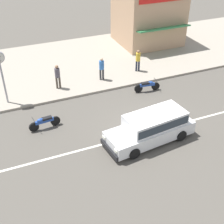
{
  "coord_description": "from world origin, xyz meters",
  "views": [
    {
      "loc": [
        -7.41,
        -11.92,
        10.52
      ],
      "look_at": [
        -1.76,
        1.54,
        0.8
      ],
      "focal_mm": 50.0,
      "sensor_mm": 36.0,
      "label": 1
    }
  ],
  "objects": [
    {
      "name": "pedestrian_near_clock",
      "position": [
        2.54,
        6.86,
        1.1
      ],
      "size": [
        0.34,
        0.34,
        1.64
      ],
      "color": "#232838",
      "rests_on": "kerb_strip"
    },
    {
      "name": "lane_centre_stripe",
      "position": [
        0.0,
        0.0,
        0.0
      ],
      "size": [
        50.4,
        0.14,
        0.01
      ],
      "primitive_type": "cube",
      "color": "silver",
      "rests_on": "ground"
    },
    {
      "name": "ground_plane",
      "position": [
        0.0,
        0.0,
        0.0
      ],
      "size": [
        160.0,
        160.0,
        0.0
      ],
      "primitive_type": "plane",
      "color": "#544F47"
    },
    {
      "name": "shopfront_corner_warung",
      "position": [
        6.0,
        11.9,
        2.56
      ],
      "size": [
        5.22,
        5.52,
        4.82
      ],
      "color": "tan",
      "rests_on": "kerb_strip"
    },
    {
      "name": "street_clock",
      "position": [
        -7.0,
        6.02,
        2.72
      ],
      "size": [
        0.7,
        0.22,
        3.39
      ],
      "color": "#9E9EA3",
      "rests_on": "kerb_strip"
    },
    {
      "name": "kerb_strip",
      "position": [
        0.0,
        10.12,
        0.07
      ],
      "size": [
        68.0,
        10.0,
        0.15
      ],
      "primitive_type": "cube",
      "color": "#9E9384",
      "rests_on": "ground"
    },
    {
      "name": "motorcycle_0",
      "position": [
        1.89,
        4.09,
        0.42
      ],
      "size": [
        1.78,
        0.56,
        0.8
      ],
      "color": "black",
      "rests_on": "ground"
    },
    {
      "name": "pedestrian_mid_kerb",
      "position": [
        -0.42,
        6.59,
        1.11
      ],
      "size": [
        0.34,
        0.34,
        1.65
      ],
      "color": "#333338",
      "rests_on": "kerb_strip"
    },
    {
      "name": "motorcycle_2",
      "position": [
        -5.42,
        2.6,
        0.42
      ],
      "size": [
        1.81,
        0.56,
        0.8
      ],
      "color": "black",
      "rests_on": "ground"
    },
    {
      "name": "minivan_white_3",
      "position": [
        -0.38,
        -0.6,
        0.85
      ],
      "size": [
        5.03,
        2.22,
        1.56
      ],
      "color": "white",
      "rests_on": "ground"
    },
    {
      "name": "pedestrian_by_shop",
      "position": [
        -3.57,
        6.56,
        1.13
      ],
      "size": [
        0.34,
        0.34,
        1.69
      ],
      "color": "#4C4238",
      "rests_on": "kerb_strip"
    }
  ]
}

